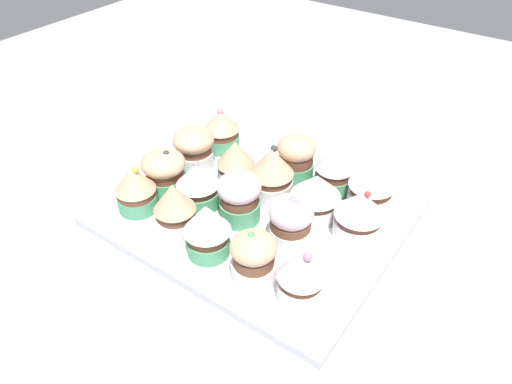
{
  "coord_description": "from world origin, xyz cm",
  "views": [
    {
      "loc": [
        41.89,
        29.56,
        44.57
      ],
      "look_at": [
        0.0,
        0.0,
        4.2
      ],
      "focal_mm": 33.87,
      "sensor_mm": 36.0,
      "label": 1
    }
  ],
  "objects_px": {
    "baking_tray": "(256,212)",
    "cupcake_17": "(301,276)",
    "cupcake_12": "(315,195)",
    "napkin": "(363,144)",
    "cupcake_11": "(335,167)",
    "cupcake_1": "(194,148)",
    "cupcake_8": "(272,173)",
    "cupcake_10": "(209,230)",
    "cupcake_3": "(135,189)",
    "cupcake_7": "(296,157)",
    "cupcake_4": "(236,162)",
    "cupcake_5": "(198,185)",
    "cupcake_0": "(221,130)",
    "cupcake_2": "(164,171)",
    "cupcake_16": "(359,214)",
    "cupcake_13": "(291,220)",
    "cupcake_6": "(175,208)",
    "cupcake_14": "(254,257)",
    "cupcake_15": "(372,184)",
    "cupcake_9": "(239,197)"
  },
  "relations": [
    {
      "from": "cupcake_13",
      "to": "cupcake_16",
      "type": "distance_m",
      "value": 0.09
    },
    {
      "from": "cupcake_6",
      "to": "cupcake_10",
      "type": "bearing_deg",
      "value": 84.07
    },
    {
      "from": "cupcake_12",
      "to": "cupcake_13",
      "type": "bearing_deg",
      "value": 0.1
    },
    {
      "from": "cupcake_12",
      "to": "cupcake_14",
      "type": "height_order",
      "value": "cupcake_14"
    },
    {
      "from": "cupcake_2",
      "to": "cupcake_16",
      "type": "height_order",
      "value": "cupcake_16"
    },
    {
      "from": "cupcake_7",
      "to": "cupcake_16",
      "type": "bearing_deg",
      "value": 64.58
    },
    {
      "from": "cupcake_1",
      "to": "cupcake_3",
      "type": "height_order",
      "value": "cupcake_3"
    },
    {
      "from": "cupcake_7",
      "to": "napkin",
      "type": "relative_size",
      "value": 0.5
    },
    {
      "from": "cupcake_9",
      "to": "napkin",
      "type": "relative_size",
      "value": 0.5
    },
    {
      "from": "cupcake_3",
      "to": "cupcake_4",
      "type": "xyz_separation_m",
      "value": [
        -0.13,
        0.07,
        0.0
      ]
    },
    {
      "from": "cupcake_8",
      "to": "napkin",
      "type": "relative_size",
      "value": 0.57
    },
    {
      "from": "cupcake_8",
      "to": "cupcake_12",
      "type": "relative_size",
      "value": 1.22
    },
    {
      "from": "cupcake_12",
      "to": "cupcake_17",
      "type": "relative_size",
      "value": 0.88
    },
    {
      "from": "baking_tray",
      "to": "cupcake_17",
      "type": "xyz_separation_m",
      "value": [
        0.1,
        0.13,
        0.04
      ]
    },
    {
      "from": "cupcake_10",
      "to": "cupcake_17",
      "type": "distance_m",
      "value": 0.13
    },
    {
      "from": "cupcake_5",
      "to": "cupcake_0",
      "type": "bearing_deg",
      "value": -153.76
    },
    {
      "from": "cupcake_4",
      "to": "cupcake_11",
      "type": "bearing_deg",
      "value": 118.33
    },
    {
      "from": "cupcake_3",
      "to": "cupcake_13",
      "type": "distance_m",
      "value": 0.22
    },
    {
      "from": "cupcake_6",
      "to": "cupcake_12",
      "type": "distance_m",
      "value": 0.18
    },
    {
      "from": "cupcake_0",
      "to": "cupcake_17",
      "type": "relative_size",
      "value": 0.87
    },
    {
      "from": "cupcake_3",
      "to": "cupcake_7",
      "type": "height_order",
      "value": "cupcake_7"
    },
    {
      "from": "cupcake_4",
      "to": "cupcake_7",
      "type": "distance_m",
      "value": 0.09
    },
    {
      "from": "cupcake_12",
      "to": "cupcake_2",
      "type": "bearing_deg",
      "value": -70.04
    },
    {
      "from": "cupcake_16",
      "to": "cupcake_7",
      "type": "bearing_deg",
      "value": -115.42
    },
    {
      "from": "cupcake_2",
      "to": "cupcake_4",
      "type": "xyz_separation_m",
      "value": [
        -0.07,
        0.07,
        0.0
      ]
    },
    {
      "from": "cupcake_14",
      "to": "cupcake_3",
      "type": "bearing_deg",
      "value": -93.3
    },
    {
      "from": "cupcake_13",
      "to": "napkin",
      "type": "relative_size",
      "value": 0.5
    },
    {
      "from": "cupcake_3",
      "to": "cupcake_5",
      "type": "bearing_deg",
      "value": 130.04
    },
    {
      "from": "cupcake_11",
      "to": "cupcake_14",
      "type": "distance_m",
      "value": 0.21
    },
    {
      "from": "cupcake_5",
      "to": "cupcake_15",
      "type": "height_order",
      "value": "cupcake_15"
    },
    {
      "from": "cupcake_6",
      "to": "cupcake_5",
      "type": "bearing_deg",
      "value": -168.48
    },
    {
      "from": "cupcake_1",
      "to": "cupcake_2",
      "type": "bearing_deg",
      "value": 3.38
    },
    {
      "from": "cupcake_12",
      "to": "cupcake_11",
      "type": "bearing_deg",
      "value": -174.09
    },
    {
      "from": "cupcake_14",
      "to": "cupcake_15",
      "type": "xyz_separation_m",
      "value": [
        -0.2,
        0.06,
        0.01
      ]
    },
    {
      "from": "cupcake_15",
      "to": "napkin",
      "type": "relative_size",
      "value": 0.53
    },
    {
      "from": "baking_tray",
      "to": "cupcake_1",
      "type": "bearing_deg",
      "value": -102.44
    },
    {
      "from": "cupcake_7",
      "to": "cupcake_10",
      "type": "distance_m",
      "value": 0.2
    },
    {
      "from": "cupcake_4",
      "to": "cupcake_5",
      "type": "bearing_deg",
      "value": -7.65
    },
    {
      "from": "baking_tray",
      "to": "cupcake_1",
      "type": "relative_size",
      "value": 5.9
    },
    {
      "from": "cupcake_17",
      "to": "cupcake_1",
      "type": "bearing_deg",
      "value": -115.96
    },
    {
      "from": "cupcake_1",
      "to": "cupcake_14",
      "type": "relative_size",
      "value": 0.94
    },
    {
      "from": "napkin",
      "to": "cupcake_11",
      "type": "bearing_deg",
      "value": 8.11
    },
    {
      "from": "cupcake_2",
      "to": "cupcake_8",
      "type": "height_order",
      "value": "cupcake_8"
    },
    {
      "from": "cupcake_15",
      "to": "cupcake_1",
      "type": "bearing_deg",
      "value": -76.27
    },
    {
      "from": "cupcake_7",
      "to": "cupcake_9",
      "type": "bearing_deg",
      "value": -5.89
    },
    {
      "from": "cupcake_7",
      "to": "cupcake_12",
      "type": "bearing_deg",
      "value": 48.29
    },
    {
      "from": "cupcake_2",
      "to": "cupcake_12",
      "type": "distance_m",
      "value": 0.22
    },
    {
      "from": "cupcake_0",
      "to": "cupcake_2",
      "type": "relative_size",
      "value": 1.01
    },
    {
      "from": "cupcake_0",
      "to": "cupcake_13",
      "type": "distance_m",
      "value": 0.24
    },
    {
      "from": "cupcake_8",
      "to": "cupcake_10",
      "type": "relative_size",
      "value": 1.1
    }
  ]
}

